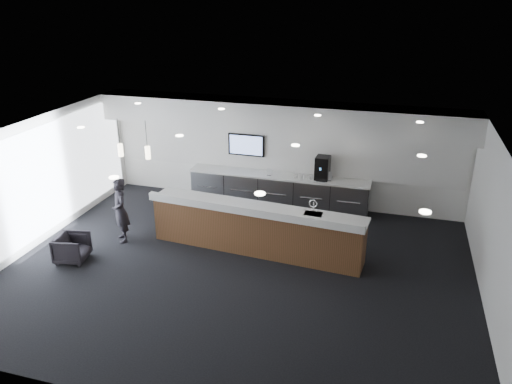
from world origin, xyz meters
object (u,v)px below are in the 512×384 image
(lounge_guest, at_px, (120,210))
(service_counter, at_px, (256,228))
(armchair, at_px, (72,248))
(coffee_machine, at_px, (323,168))

(lounge_guest, bearing_deg, service_counter, 53.73)
(armchair, bearing_deg, service_counter, -78.29)
(armchair, bearing_deg, coffee_machine, -60.14)
(service_counter, bearing_deg, coffee_machine, 72.31)
(service_counter, distance_m, armchair, 4.18)
(service_counter, xyz_separation_m, lounge_guest, (-3.27, -0.41, 0.22))
(armchair, height_order, lounge_guest, lounge_guest)
(service_counter, bearing_deg, armchair, -152.81)
(coffee_machine, xyz_separation_m, armchair, (-4.95, -4.25, -0.95))
(coffee_machine, distance_m, armchair, 6.59)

